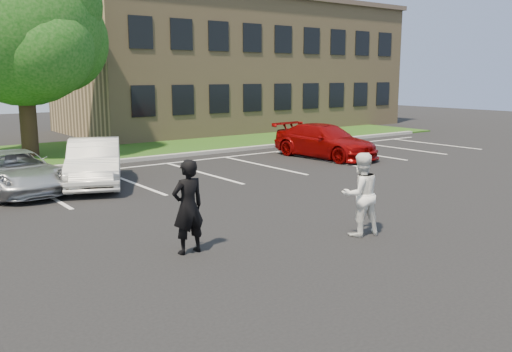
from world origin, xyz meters
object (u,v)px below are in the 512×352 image
at_px(office_building, 236,65).
at_px(car_red_compact, 325,141).
at_px(car_silver_minivan, 16,172).
at_px(car_white_sedan, 94,162).
at_px(man_black_suit, 188,207).
at_px(tree, 23,30).
at_px(man_white_shirt, 360,194).

bearing_deg(office_building, car_red_compact, -109.80).
relative_size(car_silver_minivan, car_white_sedan, 1.00).
height_order(office_building, man_black_suit, office_building).
xyz_separation_m(tree, man_white_shirt, (2.62, -16.64, -4.42)).
bearing_deg(office_building, man_black_suit, -126.76).
xyz_separation_m(man_white_shirt, car_silver_minivan, (-4.99, 9.31, -0.30)).
bearing_deg(man_black_suit, man_white_shirt, 160.20).
bearing_deg(office_building, car_silver_minivan, -142.38).
relative_size(office_building, man_black_suit, 11.80).
height_order(man_black_suit, man_white_shirt, man_black_suit).
relative_size(man_white_shirt, car_white_sedan, 0.41).
bearing_deg(car_red_compact, man_black_suit, -150.36).
xyz_separation_m(office_building, car_silver_minivan, (-17.41, -13.42, -3.53)).
distance_m(tree, car_silver_minivan, 9.03).
height_order(tree, man_black_suit, tree).
relative_size(man_black_suit, car_silver_minivan, 0.42).
relative_size(man_white_shirt, car_red_compact, 0.38).
height_order(office_building, tree, tree).
xyz_separation_m(man_white_shirt, car_red_compact, (7.41, 8.78, -0.21)).
relative_size(car_silver_minivan, car_red_compact, 0.92).
xyz_separation_m(man_black_suit, man_white_shirt, (3.67, -1.18, -0.02)).
bearing_deg(car_silver_minivan, car_red_compact, -5.59).
bearing_deg(car_silver_minivan, man_white_shirt, -64.98).
bearing_deg(tree, man_black_suit, -93.88).
height_order(man_white_shirt, car_silver_minivan, man_white_shirt).
distance_m(man_white_shirt, car_silver_minivan, 10.57).
relative_size(tree, man_white_shirt, 4.76).
bearing_deg(car_silver_minivan, tree, 68.93).
height_order(man_white_shirt, car_white_sedan, man_white_shirt).
distance_m(tree, car_white_sedan, 8.98).
distance_m(car_white_sedan, car_red_compact, 10.09).
xyz_separation_m(office_building, tree, (-15.05, -6.10, 1.19)).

